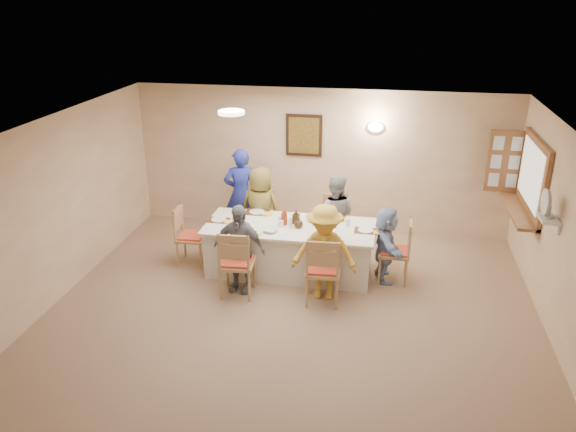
% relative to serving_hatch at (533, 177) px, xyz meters
% --- Properties ---
extents(ground, '(7.00, 7.00, 0.00)m').
position_rel_serving_hatch_xyz_m(ground, '(-3.21, -2.40, -1.50)').
color(ground, '#8A6A4E').
extents(room_walls, '(7.00, 7.00, 7.00)m').
position_rel_serving_hatch_xyz_m(room_walls, '(-3.21, -2.40, 0.01)').
color(room_walls, tan).
rests_on(room_walls, ground).
extents(wall_picture, '(0.62, 0.05, 0.72)m').
position_rel_serving_hatch_xyz_m(wall_picture, '(-3.51, 1.06, 0.20)').
color(wall_picture, black).
rests_on(wall_picture, room_walls).
extents(wall_sconce, '(0.26, 0.09, 0.18)m').
position_rel_serving_hatch_xyz_m(wall_sconce, '(-2.31, 1.04, 0.40)').
color(wall_sconce, white).
rests_on(wall_sconce, room_walls).
extents(ceiling_light, '(0.36, 0.36, 0.05)m').
position_rel_serving_hatch_xyz_m(ceiling_light, '(-4.21, -0.90, 0.97)').
color(ceiling_light, white).
rests_on(ceiling_light, room_walls).
extents(serving_hatch, '(0.06, 1.50, 1.15)m').
position_rel_serving_hatch_xyz_m(serving_hatch, '(0.00, 0.00, 0.00)').
color(serving_hatch, brown).
rests_on(serving_hatch, room_walls).
extents(hatch_sill, '(0.30, 1.50, 0.05)m').
position_rel_serving_hatch_xyz_m(hatch_sill, '(-0.12, 0.00, -0.53)').
color(hatch_sill, brown).
rests_on(hatch_sill, room_walls).
extents(shutter_door, '(0.55, 0.04, 1.00)m').
position_rel_serving_hatch_xyz_m(shutter_door, '(-0.26, 0.76, 0.00)').
color(shutter_door, brown).
rests_on(shutter_door, room_walls).
extents(fan_shelf, '(0.22, 0.36, 0.03)m').
position_rel_serving_hatch_xyz_m(fan_shelf, '(-0.08, -1.35, -0.10)').
color(fan_shelf, white).
rests_on(fan_shelf, room_walls).
extents(desk_fan, '(0.30, 0.30, 0.28)m').
position_rel_serving_hatch_xyz_m(desk_fan, '(-0.11, -1.35, 0.05)').
color(desk_fan, '#A5A5A8').
rests_on(desk_fan, fan_shelf).
extents(dining_table, '(2.52, 1.06, 0.76)m').
position_rel_serving_hatch_xyz_m(dining_table, '(-3.44, -0.66, -1.12)').
color(dining_table, silver).
rests_on(dining_table, ground).
extents(chair_back_left, '(0.52, 0.52, 0.93)m').
position_rel_serving_hatch_xyz_m(chair_back_left, '(-4.04, 0.14, -1.03)').
color(chair_back_left, tan).
rests_on(chair_back_left, ground).
extents(chair_back_right, '(0.51, 0.51, 0.95)m').
position_rel_serving_hatch_xyz_m(chair_back_right, '(-2.84, 0.14, -1.03)').
color(chair_back_right, tan).
rests_on(chair_back_right, ground).
extents(chair_front_left, '(0.51, 0.51, 1.01)m').
position_rel_serving_hatch_xyz_m(chair_front_left, '(-4.04, -1.46, -1.00)').
color(chair_front_left, tan).
rests_on(chair_front_left, ground).
extents(chair_front_right, '(0.52, 0.52, 1.01)m').
position_rel_serving_hatch_xyz_m(chair_front_right, '(-2.84, -1.46, -0.99)').
color(chair_front_right, tan).
rests_on(chair_front_right, ground).
extents(chair_left_end, '(0.46, 0.46, 0.93)m').
position_rel_serving_hatch_xyz_m(chair_left_end, '(-4.99, -0.66, -1.04)').
color(chair_left_end, tan).
rests_on(chair_left_end, ground).
extents(chair_right_end, '(0.47, 0.47, 0.95)m').
position_rel_serving_hatch_xyz_m(chair_right_end, '(-1.89, -0.66, -1.02)').
color(chair_right_end, tan).
rests_on(chair_right_end, ground).
extents(diner_back_left, '(0.82, 0.65, 1.42)m').
position_rel_serving_hatch_xyz_m(diner_back_left, '(-4.04, 0.02, -0.79)').
color(diner_back_left, olive).
rests_on(diner_back_left, ground).
extents(diner_back_right, '(0.70, 0.57, 1.36)m').
position_rel_serving_hatch_xyz_m(diner_back_right, '(-2.84, 0.02, -0.82)').
color(diner_back_right, '#919497').
rests_on(diner_back_right, ground).
extents(diner_front_left, '(0.86, 0.54, 1.31)m').
position_rel_serving_hatch_xyz_m(diner_front_left, '(-4.04, -1.34, -0.85)').
color(diner_front_left, slate).
rests_on(diner_front_left, ground).
extents(diner_front_right, '(0.90, 0.53, 1.38)m').
position_rel_serving_hatch_xyz_m(diner_front_right, '(-2.84, -1.34, -0.81)').
color(diner_front_right, gold).
rests_on(diner_front_right, ground).
extents(diner_right_end, '(1.18, 0.72, 1.14)m').
position_rel_serving_hatch_xyz_m(diner_right_end, '(-2.02, -0.66, -0.93)').
color(diner_right_end, '#8EA9D3').
rests_on(diner_right_end, ground).
extents(caregiver, '(0.82, 0.74, 1.58)m').
position_rel_serving_hatch_xyz_m(caregiver, '(-4.49, 0.49, -0.71)').
color(caregiver, '#2534A7').
rests_on(caregiver, ground).
extents(placemat_fl, '(0.34, 0.25, 0.01)m').
position_rel_serving_hatch_xyz_m(placemat_fl, '(-4.04, -1.08, -0.74)').
color(placemat_fl, '#472B19').
rests_on(placemat_fl, dining_table).
extents(plate_fl, '(0.25, 0.25, 0.02)m').
position_rel_serving_hatch_xyz_m(plate_fl, '(-4.04, -1.08, -0.73)').
color(plate_fl, white).
rests_on(plate_fl, dining_table).
extents(napkin_fl, '(0.15, 0.15, 0.01)m').
position_rel_serving_hatch_xyz_m(napkin_fl, '(-3.86, -1.13, -0.73)').
color(napkin_fl, yellow).
rests_on(napkin_fl, dining_table).
extents(placemat_fr, '(0.37, 0.28, 0.01)m').
position_rel_serving_hatch_xyz_m(placemat_fr, '(-2.84, -1.08, -0.74)').
color(placemat_fr, '#472B19').
rests_on(placemat_fr, dining_table).
extents(plate_fr, '(0.24, 0.24, 0.01)m').
position_rel_serving_hatch_xyz_m(plate_fr, '(-2.84, -1.08, -0.73)').
color(plate_fr, white).
rests_on(plate_fr, dining_table).
extents(napkin_fr, '(0.14, 0.14, 0.01)m').
position_rel_serving_hatch_xyz_m(napkin_fr, '(-2.66, -1.13, -0.73)').
color(napkin_fr, yellow).
rests_on(napkin_fr, dining_table).
extents(placemat_bl, '(0.37, 0.28, 0.01)m').
position_rel_serving_hatch_xyz_m(placemat_bl, '(-4.04, -0.24, -0.74)').
color(placemat_bl, '#472B19').
rests_on(placemat_bl, dining_table).
extents(plate_bl, '(0.24, 0.24, 0.01)m').
position_rel_serving_hatch_xyz_m(plate_bl, '(-4.04, -0.24, -0.73)').
color(plate_bl, white).
rests_on(plate_bl, dining_table).
extents(napkin_bl, '(0.15, 0.15, 0.01)m').
position_rel_serving_hatch_xyz_m(napkin_bl, '(-3.86, -0.29, -0.73)').
color(napkin_bl, yellow).
rests_on(napkin_bl, dining_table).
extents(placemat_br, '(0.37, 0.28, 0.01)m').
position_rel_serving_hatch_xyz_m(placemat_br, '(-2.84, -0.24, -0.74)').
color(placemat_br, '#472B19').
rests_on(placemat_br, dining_table).
extents(plate_br, '(0.24, 0.24, 0.01)m').
position_rel_serving_hatch_xyz_m(plate_br, '(-2.84, -0.24, -0.73)').
color(plate_br, white).
rests_on(plate_br, dining_table).
extents(napkin_br, '(0.13, 0.13, 0.01)m').
position_rel_serving_hatch_xyz_m(napkin_br, '(-2.66, -0.29, -0.73)').
color(napkin_br, yellow).
rests_on(napkin_br, dining_table).
extents(placemat_le, '(0.33, 0.24, 0.01)m').
position_rel_serving_hatch_xyz_m(placemat_le, '(-4.54, -0.66, -0.74)').
color(placemat_le, '#472B19').
rests_on(placemat_le, dining_table).
extents(plate_le, '(0.23, 0.23, 0.01)m').
position_rel_serving_hatch_xyz_m(plate_le, '(-4.54, -0.66, -0.73)').
color(plate_le, white).
rests_on(plate_le, dining_table).
extents(napkin_le, '(0.13, 0.13, 0.01)m').
position_rel_serving_hatch_xyz_m(napkin_le, '(-4.36, -0.71, -0.73)').
color(napkin_le, yellow).
rests_on(napkin_le, dining_table).
extents(placemat_re, '(0.32, 0.24, 0.01)m').
position_rel_serving_hatch_xyz_m(placemat_re, '(-2.32, -0.66, -0.74)').
color(placemat_re, '#472B19').
rests_on(placemat_re, dining_table).
extents(plate_re, '(0.23, 0.23, 0.01)m').
position_rel_serving_hatch_xyz_m(plate_re, '(-2.32, -0.66, -0.73)').
color(plate_re, white).
rests_on(plate_re, dining_table).
extents(napkin_re, '(0.13, 0.13, 0.01)m').
position_rel_serving_hatch_xyz_m(napkin_re, '(-2.14, -0.71, -0.73)').
color(napkin_re, yellow).
rests_on(napkin_re, dining_table).
extents(teacup_a, '(0.13, 0.13, 0.09)m').
position_rel_serving_hatch_xyz_m(teacup_a, '(-4.25, -1.00, -0.70)').
color(teacup_a, white).
rests_on(teacup_a, dining_table).
extents(teacup_b, '(0.16, 0.16, 0.09)m').
position_rel_serving_hatch_xyz_m(teacup_b, '(-3.02, -0.11, -0.69)').
color(teacup_b, white).
rests_on(teacup_b, dining_table).
extents(bowl_a, '(0.29, 0.29, 0.05)m').
position_rel_serving_hatch_xyz_m(bowl_a, '(-3.68, -0.95, -0.71)').
color(bowl_a, white).
rests_on(bowl_a, dining_table).
extents(bowl_b, '(0.22, 0.22, 0.06)m').
position_rel_serving_hatch_xyz_m(bowl_b, '(-3.12, -0.44, -0.71)').
color(bowl_b, white).
rests_on(bowl_b, dining_table).
extents(condiment_ketchup, '(0.14, 0.14, 0.26)m').
position_rel_serving_hatch_xyz_m(condiment_ketchup, '(-3.53, -0.64, -0.61)').
color(condiment_ketchup, '#A1320D').
rests_on(condiment_ketchup, dining_table).
extents(condiment_brown, '(0.11, 0.12, 0.22)m').
position_rel_serving_hatch_xyz_m(condiment_brown, '(-3.37, -0.56, -0.63)').
color(condiment_brown, '#38250F').
rests_on(condiment_brown, dining_table).
extents(condiment_malt, '(0.18, 0.18, 0.17)m').
position_rel_serving_hatch_xyz_m(condiment_malt, '(-3.30, -0.72, -0.66)').
color(condiment_malt, '#38250F').
rests_on(condiment_malt, dining_table).
extents(drinking_glass, '(0.07, 0.07, 0.10)m').
position_rel_serving_hatch_xyz_m(drinking_glass, '(-3.59, -0.61, -0.68)').
color(drinking_glass, silver).
rests_on(drinking_glass, dining_table).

